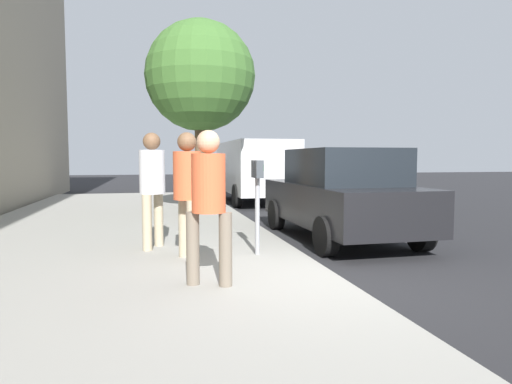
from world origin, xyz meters
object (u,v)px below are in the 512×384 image
object	(u,v)px
parked_sedan_near	(341,194)
parking_meter	(257,187)
pedestrian_at_meter	(187,184)
pedestrian_bystander	(209,195)
traffic_signal	(202,129)
parked_van_far	(254,168)
street_tree	(200,77)
parking_officer	(152,180)

from	to	relation	value
parked_sedan_near	parking_meter	bearing A→B (deg)	129.06
pedestrian_at_meter	parked_sedan_near	world-z (taller)	pedestrian_at_meter
pedestrian_bystander	traffic_signal	world-z (taller)	traffic_signal
traffic_signal	parked_sedan_near	bearing A→B (deg)	-165.24
parked_van_far	street_tree	xyz separation A→B (m)	(-4.10, 2.34, 2.41)
street_tree	parked_van_far	bearing A→B (deg)	-29.72
parking_officer	parked_van_far	xyz separation A→B (m)	(8.50, -3.58, 0.01)
parked_van_far	parking_meter	bearing A→B (deg)	167.60
parked_van_far	street_tree	size ratio (longest dim) A/B	1.05
pedestrian_at_meter	parking_officer	distance (m)	1.05
parking_meter	parking_officer	world-z (taller)	parking_officer
parking_meter	street_tree	size ratio (longest dim) A/B	0.28
parking_meter	parked_sedan_near	bearing A→B (deg)	-50.94
parking_officer	parked_van_far	world-z (taller)	parked_van_far
parking_meter	parking_officer	distance (m)	1.74
pedestrian_bystander	street_tree	size ratio (longest dim) A/B	0.35
parking_meter	pedestrian_at_meter	bearing A→B (deg)	95.13
parked_sedan_near	street_tree	distance (m)	5.09
pedestrian_at_meter	pedestrian_bystander	distance (m)	1.38
parking_meter	parked_van_far	distance (m)	9.57
pedestrian_at_meter	parked_sedan_near	bearing A→B (deg)	16.22
pedestrian_at_meter	street_tree	bearing A→B (deg)	68.54
street_tree	parking_officer	bearing A→B (deg)	164.33
pedestrian_bystander	street_tree	world-z (taller)	street_tree
pedestrian_at_meter	parked_sedan_near	size ratio (longest dim) A/B	0.41
pedestrian_at_meter	traffic_signal	xyz separation A→B (m)	(9.04, -1.18, 1.35)
pedestrian_bystander	street_tree	distance (m)	7.18
parking_officer	traffic_signal	xyz separation A→B (m)	(8.11, -1.66, 1.32)
pedestrian_at_meter	parked_van_far	size ratio (longest dim) A/B	0.35
parking_meter	traffic_signal	size ratio (longest dim) A/B	0.39
parked_sedan_near	traffic_signal	size ratio (longest dim) A/B	1.23
pedestrian_at_meter	parking_officer	bearing A→B (deg)	103.93
parking_meter	street_tree	distance (m)	5.82
parking_officer	street_tree	size ratio (longest dim) A/B	0.37
pedestrian_bystander	parking_officer	world-z (taller)	parking_officer
parking_meter	street_tree	world-z (taller)	street_tree
pedestrian_bystander	street_tree	bearing A→B (deg)	17.27
parking_meter	parking_officer	xyz separation A→B (m)	(0.84, 1.52, 0.08)
pedestrian_at_meter	street_tree	world-z (taller)	street_tree
parking_officer	parked_sedan_near	distance (m)	3.69
street_tree	pedestrian_bystander	bearing A→B (deg)	174.76
pedestrian_bystander	parked_sedan_near	world-z (taller)	pedestrian_bystander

